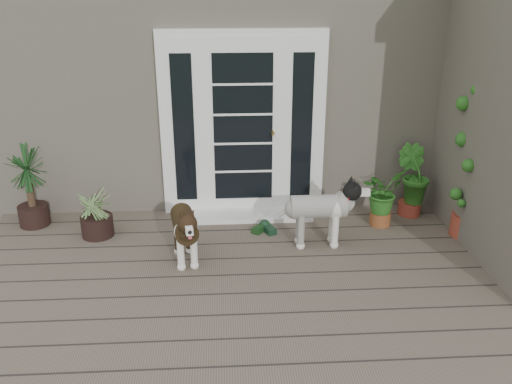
{
  "coord_description": "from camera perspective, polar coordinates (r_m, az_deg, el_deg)",
  "views": [
    {
      "loc": [
        -0.42,
        -3.52,
        2.84
      ],
      "look_at": [
        -0.1,
        1.75,
        0.7
      ],
      "focal_mm": 38.23,
      "sensor_mm": 36.0,
      "label": 1
    }
  ],
  "objects": [
    {
      "name": "door_unit",
      "position": [
        6.34,
        -1.37,
        7.02
      ],
      "size": [
        1.9,
        0.14,
        2.15
      ],
      "primitive_type": "cube",
      "color": "white",
      "rests_on": "deck"
    },
    {
      "name": "spider_plant",
      "position": [
        6.19,
        -16.45,
        -1.8
      ],
      "size": [
        0.71,
        0.71,
        0.62
      ],
      "primitive_type": null,
      "rotation": [
        0.0,
        0.0,
        0.25
      ],
      "color": "#83A867",
      "rests_on": "deck"
    },
    {
      "name": "herb_a",
      "position": [
        6.37,
        13.01,
        -0.87
      ],
      "size": [
        0.66,
        0.66,
        0.6
      ],
      "primitive_type": "imported",
      "rotation": [
        0.0,
        0.0,
        0.67
      ],
      "color": "#2C661D",
      "rests_on": "deck"
    },
    {
      "name": "white_dog",
      "position": [
        5.77,
        6.5,
        -2.6
      ],
      "size": [
        0.79,
        0.34,
        0.65
      ],
      "primitive_type": null,
      "rotation": [
        0.0,
        0.0,
        -1.57
      ],
      "color": "beige",
      "rests_on": "deck"
    },
    {
      "name": "yucca",
      "position": [
        6.65,
        -22.62,
        0.52
      ],
      "size": [
        0.83,
        0.83,
        0.94
      ],
      "primitive_type": null,
      "rotation": [
        0.0,
        0.0,
        -0.33
      ],
      "color": "black",
      "rests_on": "deck"
    },
    {
      "name": "brindle_dog",
      "position": [
        5.47,
        -7.46,
        -4.36
      ],
      "size": [
        0.43,
        0.77,
        0.61
      ],
      "primitive_type": null,
      "rotation": [
        0.0,
        0.0,
        3.32
      ],
      "color": "#372814",
      "rests_on": "deck"
    },
    {
      "name": "house_main",
      "position": [
        8.28,
        -0.53,
        13.1
      ],
      "size": [
        7.4,
        4.0,
        3.1
      ],
      "primitive_type": "cube",
      "color": "#665E54",
      "rests_on": "ground"
    },
    {
      "name": "herb_c",
      "position": [
        6.67,
        20.63,
        -0.67
      ],
      "size": [
        0.55,
        0.55,
        0.61
      ],
      "primitive_type": "imported",
      "rotation": [
        0.0,
        0.0,
        3.99
      ],
      "color": "#23601B",
      "rests_on": "deck"
    },
    {
      "name": "clog_right",
      "position": [
        6.16,
        0.51,
        -3.73
      ],
      "size": [
        0.28,
        0.3,
        0.08
      ],
      "primitive_type": null,
      "rotation": [
        0.0,
        0.0,
        -0.71
      ],
      "color": "#163816",
      "rests_on": "deck"
    },
    {
      "name": "herb_b",
      "position": [
        6.72,
        15.94,
        0.24
      ],
      "size": [
        0.6,
        0.6,
        0.64
      ],
      "primitive_type": "imported",
      "rotation": [
        0.0,
        0.0,
        2.46
      ],
      "color": "#175117",
      "rests_on": "deck"
    },
    {
      "name": "door_step",
      "position": [
        6.51,
        -1.22,
        -2.4
      ],
      "size": [
        1.6,
        0.4,
        0.05
      ],
      "primitive_type": "cube",
      "color": "white",
      "rests_on": "deck"
    },
    {
      "name": "clog_left",
      "position": [
        6.15,
        1.26,
        -3.76
      ],
      "size": [
        0.23,
        0.32,
        0.09
      ],
      "primitive_type": null,
      "rotation": [
        0.0,
        0.0,
        0.37
      ],
      "color": "black",
      "rests_on": "deck"
    },
    {
      "name": "deck",
      "position": [
        4.82,
        2.21,
        -13.14
      ],
      "size": [
        6.2,
        4.6,
        0.12
      ],
      "primitive_type": "cube",
      "color": "#6B5B4C",
      "rests_on": "ground"
    },
    {
      "name": "sapling",
      "position": [
        6.18,
        22.12,
        3.4
      ],
      "size": [
        0.6,
        0.6,
        1.83
      ],
      "primitive_type": null,
      "rotation": [
        0.0,
        0.0,
        -0.12
      ],
      "color": "#1F5A19",
      "rests_on": "deck"
    }
  ]
}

